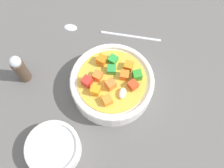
{
  "coord_description": "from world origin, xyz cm",
  "views": [
    {
      "loc": [
        -4.45,
        22.17,
        53.16
      ],
      "look_at": [
        0.0,
        0.0,
        2.47
      ],
      "focal_mm": 41.58,
      "sensor_mm": 36.0,
      "label": 1
    }
  ],
  "objects_px": {
    "side_bowl_small": "(54,149)",
    "pepper_shaker": "(20,69)",
    "soup_bowl_main": "(112,83)",
    "spoon": "(99,31)"
  },
  "relations": [
    {
      "from": "soup_bowl_main",
      "to": "spoon",
      "type": "distance_m",
      "value": 0.16
    },
    {
      "from": "spoon",
      "to": "pepper_shaker",
      "type": "distance_m",
      "value": 0.21
    },
    {
      "from": "soup_bowl_main",
      "to": "spoon",
      "type": "xyz_separation_m",
      "value": [
        0.06,
        -0.14,
        -0.02
      ]
    },
    {
      "from": "soup_bowl_main",
      "to": "pepper_shaker",
      "type": "distance_m",
      "value": 0.2
    },
    {
      "from": "soup_bowl_main",
      "to": "pepper_shaker",
      "type": "xyz_separation_m",
      "value": [
        0.2,
        0.01,
        0.01
      ]
    },
    {
      "from": "spoon",
      "to": "side_bowl_small",
      "type": "height_order",
      "value": "side_bowl_small"
    },
    {
      "from": "side_bowl_small",
      "to": "pepper_shaker",
      "type": "xyz_separation_m",
      "value": [
        0.11,
        -0.14,
        0.02
      ]
    },
    {
      "from": "spoon",
      "to": "pepper_shaker",
      "type": "xyz_separation_m",
      "value": [
        0.14,
        0.15,
        0.04
      ]
    },
    {
      "from": "soup_bowl_main",
      "to": "side_bowl_small",
      "type": "xyz_separation_m",
      "value": [
        0.08,
        0.16,
        -0.01
      ]
    },
    {
      "from": "soup_bowl_main",
      "to": "side_bowl_small",
      "type": "height_order",
      "value": "soup_bowl_main"
    }
  ]
}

